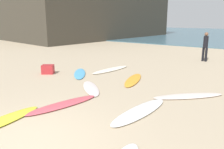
{
  "coord_description": "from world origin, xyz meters",
  "views": [
    {
      "loc": [
        3.99,
        -2.43,
        2.57
      ],
      "look_at": [
        -1.32,
        5.21,
        0.3
      ],
      "focal_mm": 37.21,
      "sensor_mm": 36.0,
      "label": 1
    }
  ],
  "objects": [
    {
      "name": "beachgoer_near",
      "position": [
        0.64,
        12.25,
        0.98
      ],
      "size": [
        0.36,
        0.36,
        1.75
      ],
      "rotation": [
        0.0,
        0.0,
        2.81
      ],
      "color": "black",
      "rests_on": "ground_plane"
    },
    {
      "name": "ground_plane",
      "position": [
        0.0,
        0.0,
        0.0
      ],
      "size": [
        120.0,
        120.0,
        0.0
      ],
      "primitive_type": "plane",
      "color": "tan"
    },
    {
      "name": "surfboard_6",
      "position": [
        -0.98,
        2.11,
        0.04
      ],
      "size": [
        0.99,
        2.48,
        0.07
      ],
      "primitive_type": "ellipsoid",
      "rotation": [
        0.0,
        0.0,
        2.93
      ],
      "color": "#D24F5B",
      "rests_on": "ground_plane"
    },
    {
      "name": "surfboard_1",
      "position": [
        -2.59,
        6.91,
        0.04
      ],
      "size": [
        0.86,
        2.57,
        0.07
      ],
      "primitive_type": "ellipsoid",
      "rotation": [
        0.0,
        0.0,
        -0.12
      ],
      "color": "white",
      "rests_on": "ground_plane"
    },
    {
      "name": "surfboard_8",
      "position": [
        -1.37,
        3.91,
        0.03
      ],
      "size": [
        1.83,
        1.7,
        0.06
      ],
      "primitive_type": "ellipsoid",
      "rotation": [
        0.0,
        0.0,
        0.85
      ],
      "color": "silver",
      "rests_on": "ground_plane"
    },
    {
      "name": "beach_cooler",
      "position": [
        -4.61,
        4.63,
        0.21
      ],
      "size": [
        0.67,
        0.63,
        0.42
      ],
      "primitive_type": "cube",
      "rotation": [
        0.0,
        0.0,
        0.61
      ],
      "color": "#B2282D",
      "rests_on": "ground_plane"
    },
    {
      "name": "surfboard_3",
      "position": [
        1.18,
        2.98,
        0.04
      ],
      "size": [
        0.79,
        2.55,
        0.07
      ],
      "primitive_type": "ellipsoid",
      "rotation": [
        0.0,
        0.0,
        -0.08
      ],
      "color": "white",
      "rests_on": "ground_plane"
    },
    {
      "name": "surfboard_2",
      "position": [
        -0.66,
        5.83,
        0.04
      ],
      "size": [
        1.2,
        2.32,
        0.07
      ],
      "primitive_type": "ellipsoid",
      "rotation": [
        0.0,
        0.0,
        0.31
      ],
      "color": "#F59F2C",
      "rests_on": "ground_plane"
    },
    {
      "name": "coastal_headland",
      "position": [
        -24.55,
        23.73,
        4.47
      ],
      "size": [
        29.34,
        24.45,
        8.94
      ],
      "primitive_type": "cube",
      "rotation": [
        0.0,
        0.0,
        -0.14
      ],
      "color": "#3D382D",
      "rests_on": "ground_plane"
    },
    {
      "name": "surfboard_0",
      "position": [
        1.89,
        5.07,
        0.03
      ],
      "size": [
        2.12,
        2.11,
        0.07
      ],
      "primitive_type": "ellipsoid",
      "rotation": [
        0.0,
        0.0,
        2.35
      ],
      "color": "silver",
      "rests_on": "ground_plane"
    },
    {
      "name": "surfboard_7",
      "position": [
        -3.31,
        5.41,
        0.03
      ],
      "size": [
        1.82,
        2.0,
        0.06
      ],
      "primitive_type": "ellipsoid",
      "rotation": [
        0.0,
        0.0,
        3.85
      ],
      "color": "#4EA2D6",
      "rests_on": "ground_plane"
    }
  ]
}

